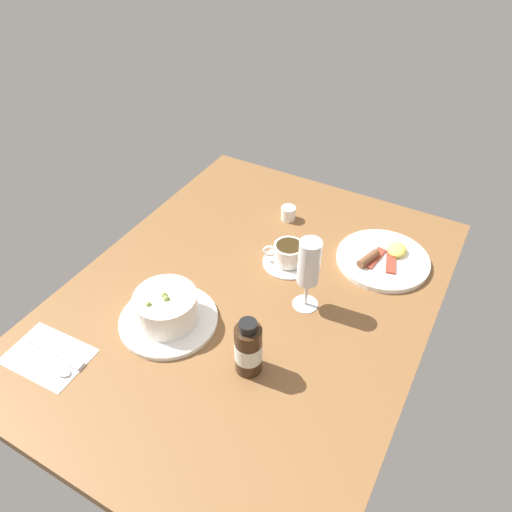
% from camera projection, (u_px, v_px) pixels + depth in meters
% --- Properties ---
extents(ground_plane, '(1.10, 0.84, 0.03)m').
position_uv_depth(ground_plane, '(249.00, 299.00, 1.21)').
color(ground_plane, brown).
extents(porridge_bowl, '(0.23, 0.23, 0.09)m').
position_uv_depth(porridge_bowl, '(167.00, 310.00, 1.11)').
color(porridge_bowl, white).
rests_on(porridge_bowl, ground_plane).
extents(cutlery_setting, '(0.13, 0.18, 0.01)m').
position_uv_depth(cutlery_setting, '(49.00, 357.00, 1.05)').
color(cutlery_setting, white).
rests_on(cutlery_setting, ground_plane).
extents(coffee_cup, '(0.13, 0.13, 0.06)m').
position_uv_depth(coffee_cup, '(288.00, 255.00, 1.27)').
color(coffee_cup, white).
rests_on(coffee_cup, ground_plane).
extents(creamer_jug, '(0.04, 0.05, 0.05)m').
position_uv_depth(creamer_jug, '(288.00, 213.00, 1.42)').
color(creamer_jug, white).
rests_on(creamer_jug, ground_plane).
extents(wine_glass, '(0.06, 0.06, 0.19)m').
position_uv_depth(wine_glass, '(309.00, 266.00, 1.09)').
color(wine_glass, white).
rests_on(wine_glass, ground_plane).
extents(sauce_bottle_brown, '(0.06, 0.06, 0.14)m').
position_uv_depth(sauce_bottle_brown, '(248.00, 349.00, 0.99)').
color(sauce_bottle_brown, '#382314').
rests_on(sauce_bottle_brown, ground_plane).
extents(breakfast_plate, '(0.24, 0.24, 0.04)m').
position_uv_depth(breakfast_plate, '(383.00, 259.00, 1.28)').
color(breakfast_plate, white).
rests_on(breakfast_plate, ground_plane).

